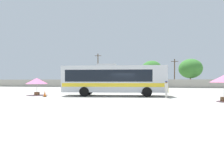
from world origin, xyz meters
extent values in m
plane|color=#A3A099|center=(0.00, 10.00, 0.00)|extent=(300.00, 300.00, 0.00)
cube|color=#9E998C|center=(0.00, 25.29, 0.99)|extent=(80.00, 0.30, 1.98)
cube|color=silver|center=(-1.16, 0.35, 1.90)|extent=(11.67, 3.89, 2.91)
cube|color=black|center=(-1.73, 0.28, 2.25)|extent=(9.62, 3.67, 1.28)
cube|color=yellow|center=(-1.16, 0.35, 1.26)|extent=(11.44, 3.88, 0.41)
cube|color=#19212D|center=(4.54, 1.03, 2.42)|extent=(0.31, 2.28, 1.51)
cube|color=yellow|center=(4.54, 1.03, 0.79)|extent=(0.36, 2.49, 0.70)
cube|color=#B2B2B2|center=(-2.01, 0.25, 3.47)|extent=(2.35, 1.65, 0.24)
cylinder|color=black|center=(2.22, 1.99, 0.52)|extent=(1.07, 0.42, 1.04)
cylinder|color=black|center=(2.51, -0.44, 0.52)|extent=(1.07, 0.42, 1.04)
cylinder|color=black|center=(-4.43, 1.20, 0.52)|extent=(1.07, 0.42, 1.04)
cylinder|color=black|center=(-4.14, -1.24, 0.52)|extent=(1.07, 0.42, 1.04)
cylinder|color=silver|center=(4.45, -1.17, 0.40)|extent=(0.15, 0.15, 0.81)
cylinder|color=silver|center=(4.37, -1.30, 0.40)|extent=(0.15, 0.15, 0.81)
cylinder|color=silver|center=(4.41, -1.24, 1.13)|extent=(0.46, 0.46, 0.64)
sphere|color=brown|center=(4.41, -1.24, 1.56)|extent=(0.22, 0.22, 0.22)
cylinder|color=navy|center=(4.41, -1.24, 1.66)|extent=(0.23, 0.23, 0.07)
cylinder|color=gray|center=(-10.37, -0.36, 0.99)|extent=(0.05, 0.05, 1.97)
cone|color=pink|center=(-10.37, -0.36, 1.67)|extent=(2.52, 2.52, 0.69)
cube|color=brown|center=(-10.37, -0.36, 0.18)|extent=(0.51, 0.51, 0.36)
cylinder|color=gray|center=(8.85, -3.40, 1.07)|extent=(0.05, 0.05, 2.15)
cone|color=pink|center=(8.85, -3.40, 1.89)|extent=(2.26, 2.26, 0.62)
cube|color=brown|center=(8.85, -3.40, 0.18)|extent=(0.44, 0.44, 0.36)
cube|color=#B7BABF|center=(-14.64, 21.84, 0.63)|extent=(4.42, 2.07, 0.62)
cube|color=black|center=(-14.43, 21.82, 1.20)|extent=(2.47, 1.80, 0.51)
cylinder|color=black|center=(-16.03, 21.04, 0.32)|extent=(0.65, 0.26, 0.64)
cylinder|color=black|center=(-15.92, 22.80, 0.32)|extent=(0.65, 0.26, 0.64)
cylinder|color=black|center=(-13.37, 20.87, 0.32)|extent=(0.65, 0.26, 0.64)
cylinder|color=black|center=(-13.25, 22.63, 0.32)|extent=(0.65, 0.26, 0.64)
cube|color=silver|center=(-9.10, 21.37, 0.65)|extent=(4.17, 2.17, 0.65)
cube|color=black|center=(-8.89, 21.35, 1.24)|extent=(2.36, 1.86, 0.53)
cylinder|color=black|center=(-10.42, 20.61, 0.32)|extent=(0.66, 0.28, 0.64)
cylinder|color=black|center=(-10.25, 22.37, 0.32)|extent=(0.66, 0.28, 0.64)
cylinder|color=black|center=(-7.94, 20.37, 0.32)|extent=(0.66, 0.28, 0.64)
cylinder|color=black|center=(-7.77, 22.13, 0.32)|extent=(0.66, 0.28, 0.64)
cube|color=maroon|center=(-3.51, 21.97, 0.63)|extent=(4.34, 2.02, 0.61)
cube|color=black|center=(-3.29, 21.98, 1.18)|extent=(2.42, 1.77, 0.50)
cylinder|color=black|center=(-4.78, 21.02, 0.32)|extent=(0.65, 0.25, 0.64)
cylinder|color=black|center=(-4.87, 22.79, 0.32)|extent=(0.65, 0.25, 0.64)
cylinder|color=black|center=(-2.14, 21.16, 0.32)|extent=(0.65, 0.25, 0.64)
cylinder|color=black|center=(-2.23, 22.92, 0.32)|extent=(0.65, 0.25, 0.64)
cylinder|color=#4C3823|center=(9.16, 28.54, 3.56)|extent=(0.24, 0.24, 7.12)
cube|color=#473321|center=(9.16, 28.54, 6.52)|extent=(1.80, 0.13, 0.12)
cylinder|color=#4C3823|center=(-10.95, 29.18, 4.57)|extent=(0.24, 0.24, 9.13)
cube|color=#473321|center=(-10.95, 29.18, 8.53)|extent=(1.80, 0.33, 0.12)
cylinder|color=brown|center=(-16.82, 30.26, 1.33)|extent=(0.32, 0.32, 2.66)
ellipsoid|color=#38752D|center=(-16.82, 30.26, 4.00)|extent=(3.84, 3.84, 3.26)
cylinder|color=brown|center=(-6.97, 30.36, 1.11)|extent=(0.32, 0.32, 2.21)
ellipsoid|color=#38752D|center=(-6.97, 30.36, 3.62)|extent=(4.02, 4.02, 3.42)
cylinder|color=brown|center=(3.50, 27.43, 1.34)|extent=(0.32, 0.32, 2.67)
ellipsoid|color=#38752D|center=(3.50, 27.43, 4.48)|extent=(5.17, 5.17, 4.39)
cylinder|color=brown|center=(13.52, 31.39, 1.38)|extent=(0.32, 0.32, 2.75)
ellipsoid|color=#38752D|center=(13.52, 31.39, 4.84)|extent=(5.96, 5.96, 5.07)
cube|color=black|center=(-8.10, -2.44, 0.02)|extent=(0.36, 0.36, 0.04)
cone|color=orange|center=(-8.10, -2.44, 0.34)|extent=(0.28, 0.28, 0.60)
camera|label=1|loc=(2.63, -20.32, 1.74)|focal=29.79mm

